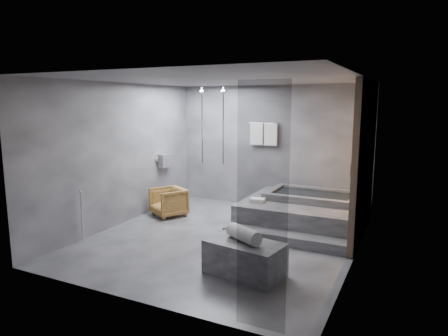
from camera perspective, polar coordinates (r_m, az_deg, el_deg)
The scene contains 7 objects.
room at distance 6.94m, azimuth 3.65°, elevation 3.64°, with size 5.00×5.04×2.82m.
tub_deck at distance 8.15m, azimuth 11.10°, elevation -6.26°, with size 2.20×2.00×0.50m, color #37383A.
tub_step at distance 7.11m, azimuth 8.55°, elevation -9.89°, with size 2.20×0.36×0.18m, color #37383A.
concrete_bench at distance 5.79m, azimuth 2.95°, elevation -12.78°, with size 1.08×0.60×0.49m, color #363639.
driftwood_chair at distance 8.68m, azimuth -7.92°, elevation -4.83°, with size 0.65×0.67×0.61m, color #4F3313.
rolled_towel at distance 5.70m, azimuth 2.84°, elevation -9.42°, with size 0.21×0.21×0.57m, color white.
deck_towel at distance 7.82m, azimuth 4.81°, elevation -4.61°, with size 0.28×0.20×0.07m, color white.
Camera 1 is at (3.03, -6.14, 2.44)m, focal length 32.00 mm.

